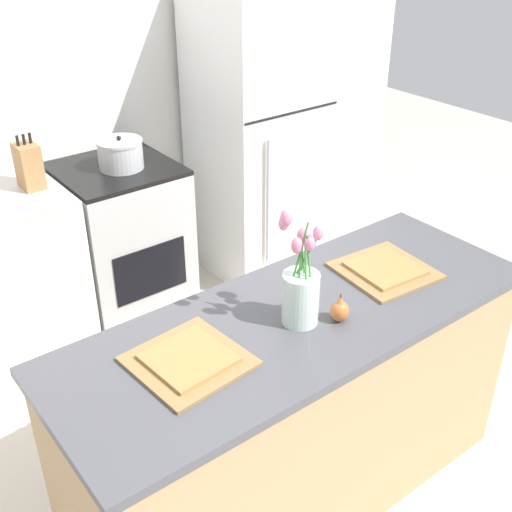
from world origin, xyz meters
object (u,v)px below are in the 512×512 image
(refrigerator, at_px, (257,134))
(stove_range, at_px, (124,242))
(plate_setting_left, at_px, (189,360))
(knife_block, at_px, (29,166))
(flower_vase, at_px, (301,289))
(pear_figurine, at_px, (340,310))
(cooking_pot, at_px, (121,154))
(plate_setting_right, at_px, (385,270))

(refrigerator, bearing_deg, stove_range, -179.96)
(plate_setting_left, xyz_separation_m, knife_block, (0.11, 1.59, 0.11))
(flower_vase, bearing_deg, pear_figurine, -36.86)
(cooking_pot, bearing_deg, flower_vase, -95.37)
(flower_vase, relative_size, knife_block, 1.58)
(stove_range, height_order, plate_setting_left, plate_setting_left)
(refrigerator, bearing_deg, knife_block, 179.79)
(plate_setting_left, xyz_separation_m, cooking_pot, (0.57, 1.55, 0.08))
(plate_setting_left, bearing_deg, flower_vase, -5.50)
(plate_setting_right, bearing_deg, refrigerator, 69.16)
(plate_setting_right, bearing_deg, flower_vase, -175.09)
(flower_vase, xyz_separation_m, cooking_pot, (0.15, 1.59, -0.04))
(plate_setting_right, height_order, knife_block, knife_block)
(flower_vase, distance_m, plate_setting_left, 0.44)
(flower_vase, bearing_deg, plate_setting_right, 4.91)
(cooking_pot, distance_m, knife_block, 0.47)
(refrigerator, bearing_deg, plate_setting_left, -133.34)
(refrigerator, height_order, cooking_pot, refrigerator)
(plate_setting_right, distance_m, knife_block, 1.78)
(plate_setting_right, bearing_deg, cooking_pot, 101.76)
(cooking_pot, bearing_deg, pear_figurine, -91.39)
(refrigerator, distance_m, plate_setting_left, 2.18)
(refrigerator, height_order, plate_setting_right, refrigerator)
(stove_range, xyz_separation_m, knife_block, (-0.44, 0.01, 0.56))
(refrigerator, xyz_separation_m, plate_setting_left, (-1.50, -1.59, 0.02))
(cooking_pot, bearing_deg, knife_block, 174.84)
(pear_figurine, height_order, plate_setting_left, pear_figurine)
(refrigerator, relative_size, cooking_pot, 7.43)
(refrigerator, xyz_separation_m, plate_setting_right, (-0.60, -1.59, 0.02))
(pear_figurine, bearing_deg, stove_range, 89.44)
(pear_figurine, distance_m, knife_block, 1.77)
(stove_range, height_order, flower_vase, flower_vase)
(flower_vase, distance_m, knife_block, 1.66)
(stove_range, height_order, pear_figurine, pear_figurine)
(stove_range, distance_m, cooking_pot, 0.53)
(stove_range, distance_m, pear_figurine, 1.77)
(stove_range, relative_size, flower_vase, 2.12)
(plate_setting_right, relative_size, cooking_pot, 1.50)
(plate_setting_right, distance_m, cooking_pot, 1.58)
(plate_setting_right, bearing_deg, stove_range, 102.33)
(refrigerator, relative_size, pear_figurine, 16.53)
(stove_range, bearing_deg, plate_setting_left, -109.02)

